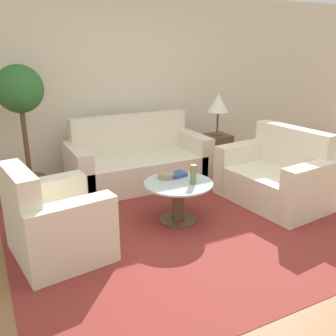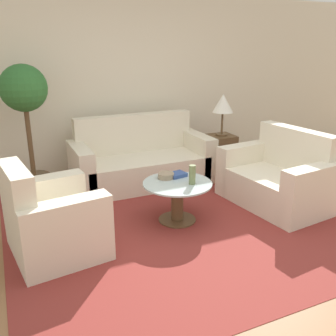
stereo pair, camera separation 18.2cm
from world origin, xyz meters
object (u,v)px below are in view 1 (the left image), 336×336
vase (193,174)px  sofa_main (137,163)px  coffee_table (178,196)px  book_stack (177,174)px  loveseat (277,179)px  table_lamp (218,104)px  armchair (53,227)px  potted_plant (22,111)px  bowl (166,176)px

vase → sofa_main: bearing=92.5°
coffee_table → book_stack: (0.08, 0.18, 0.19)m
loveseat → table_lamp: size_ratio=2.25×
armchair → table_lamp: table_lamp is taller
loveseat → vase: loveseat is taller
loveseat → potted_plant: size_ratio=0.82×
loveseat → bowl: bearing=-106.3°
table_lamp → loveseat: bearing=-88.0°
sofa_main → table_lamp: table_lamp is taller
armchair → loveseat: 2.75m
armchair → book_stack: 1.51m
loveseat → bowl: size_ratio=7.48×
sofa_main → coffee_table: sofa_main is taller
potted_plant → coffee_table: bearing=-46.3°
coffee_table → vase: (0.13, -0.10, 0.27)m
armchair → potted_plant: size_ratio=0.59×
vase → coffee_table: bearing=140.5°
armchair → loveseat: (2.75, 0.04, -0.00)m
armchair → bowl: (1.33, 0.30, 0.19)m
armchair → table_lamp: bearing=-71.7°
armchair → book_stack: (1.47, 0.30, 0.18)m
armchair → potted_plant: 1.76m
book_stack → bowl: bearing=170.0°
table_lamp → potted_plant: 2.70m
table_lamp → book_stack: (-1.23, -1.02, -0.58)m
vase → bowl: bearing=122.8°
loveseat → book_stack: loveseat is taller
bowl → loveseat: bearing=-10.1°
sofa_main → loveseat: (1.30, -1.40, 0.00)m
table_lamp → vase: size_ratio=2.87×
potted_plant → vase: (1.50, -1.54, -0.57)m
potted_plant → vase: size_ratio=7.89×
sofa_main → potted_plant: (-1.44, 0.11, 0.84)m
bowl → book_stack: size_ratio=0.84×
sofa_main → armchair: (-1.45, -1.45, 0.00)m
table_lamp → bowl: table_lamp is taller
potted_plant → sofa_main: bearing=-4.2°
coffee_table → table_lamp: size_ratio=1.25×
loveseat → sofa_main: bearing=-143.5°
armchair → bowl: size_ratio=5.37×
sofa_main → coffee_table: 1.33m
coffee_table → potted_plant: potted_plant is taller
table_lamp → potted_plant: bearing=175.0°
armchair → potted_plant: (0.01, 1.55, 0.83)m
armchair → book_stack: size_ratio=4.53×
loveseat → coffee_table: bearing=-99.2°
bowl → potted_plant: bearing=136.3°
sofa_main → bowl: (-0.12, -1.15, 0.19)m
sofa_main → book_stack: (0.02, -1.15, 0.18)m
coffee_table → bowl: bowl is taller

